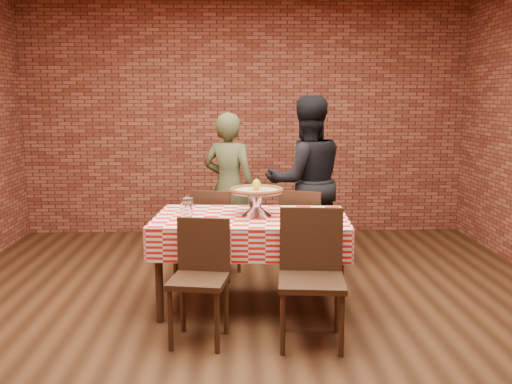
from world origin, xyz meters
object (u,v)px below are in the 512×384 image
chair_far_right (303,233)px  pizza (256,191)px  water_glass_right (188,206)px  diner_black (306,182)px  pizza_stand (256,203)px  water_glass_left (187,211)px  table (251,262)px  condiment_caddy (255,201)px  chair_near_right (312,280)px  diner_olive (229,187)px  chair_near_left (199,283)px  chair_far_left (217,233)px

chair_far_right → pizza: bearing=75.0°
water_glass_right → diner_black: 1.54m
pizza_stand → water_glass_left: bearing=-166.1°
pizza → table: bearing=-147.2°
condiment_caddy → chair_near_right: 1.15m
table → condiment_caddy: bearing=81.7°
pizza → chair_near_right: (0.35, -0.79, -0.49)m
pizza → water_glass_right: bearing=172.9°
water_glass_right → diner_olive: bearing=75.9°
pizza_stand → water_glass_left: (-0.55, -0.14, -0.03)m
water_glass_right → chair_far_right: bearing=31.5°
chair_near_left → water_glass_left: bearing=112.0°
chair_far_right → table: bearing=73.6°
condiment_caddy → chair_far_right: condiment_caddy is taller
pizza_stand → water_glass_right: bearing=172.9°
chair_near_right → diner_black: diner_black is taller
water_glass_left → chair_near_right: bearing=-35.6°
pizza_stand → diner_olive: size_ratio=0.28×
table → chair_near_right: (0.40, -0.76, 0.09)m
diner_olive → diner_black: 0.82m
condiment_caddy → chair_far_right: bearing=38.2°
water_glass_right → pizza: bearing=-7.1°
chair_far_right → chair_near_right: bearing=104.2°
water_glass_left → chair_far_right: (1.02, 0.84, -0.39)m
chair_near_left → chair_far_left: size_ratio=1.00×
table → pizza: (0.05, 0.03, 0.58)m
diner_black → condiment_caddy: bearing=48.0°
chair_near_left → diner_black: diner_black is taller
chair_far_right → diner_olive: diner_olive is taller
table → pizza_stand: 0.48m
table → diner_black: bearing=63.1°
water_glass_left → chair_far_right: bearing=39.4°
diner_black → chair_near_left: bearing=52.1°
chair_near_right → chair_far_right: size_ratio=1.08×
water_glass_right → chair_far_left: water_glass_right is taller
water_glass_right → chair_far_right: size_ratio=0.16×
table → diner_black: 1.40m
chair_far_left → diner_olive: diner_olive is taller
chair_far_left → pizza_stand: bearing=132.9°
water_glass_left → diner_black: diner_black is taller
pizza → diner_olive: size_ratio=0.28×
condiment_caddy → chair_far_right: (0.48, 0.46, -0.40)m
table → water_glass_right: water_glass_right is taller
diner_olive → table: bearing=121.6°
pizza → water_glass_left: pizza is taller
table → chair_far_right: 0.90m
pizza → condiment_caddy: (-0.01, 0.24, -0.13)m
pizza_stand → chair_far_left: size_ratio=0.51×
pizza_stand → condiment_caddy: 0.24m
water_glass_right → diner_olive: (0.33, 1.30, -0.05)m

